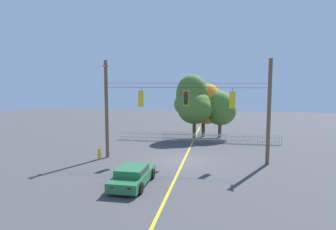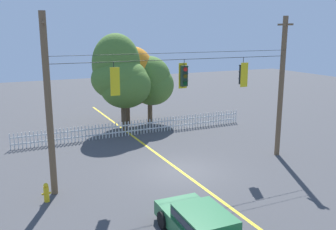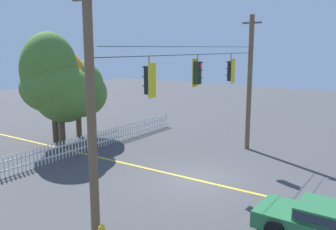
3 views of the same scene
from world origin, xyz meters
name	(u,v)px [view 3 (image 3 of 3)]	position (x,y,z in m)	size (l,w,h in m)	color
ground	(194,179)	(0.00, 0.00, 0.00)	(80.00, 80.00, 0.00)	#424244
lane_centerline_stripe	(194,179)	(0.00, 0.00, 0.00)	(0.16, 36.00, 0.01)	gold
signal_support_span	(196,94)	(0.00, 0.00, 3.94)	(12.67, 1.10, 7.74)	brown
traffic_signal_northbound_primary	(149,80)	(-3.34, -0.01, 4.78)	(0.43, 0.38, 1.48)	black
traffic_signal_eastbound_side	(197,73)	(0.14, 0.01, 4.84)	(0.43, 0.38, 1.41)	black
traffic_signal_northbound_secondary	(231,71)	(3.57, -0.01, 4.74)	(0.43, 0.38, 1.52)	black
white_picket_fence	(87,143)	(0.47, 7.43, 0.50)	(16.26, 0.06, 1.00)	silver
autumn_maple_near_fence	(56,84)	(-0.14, 9.12, 3.88)	(4.03, 4.06, 6.81)	brown
autumn_maple_mid	(58,82)	(1.11, 10.51, 3.83)	(3.55, 3.19, 5.85)	#473828
autumn_oak_far_east	(81,90)	(2.55, 10.10, 3.22)	(3.63, 3.15, 5.15)	brown
parked_car	(329,223)	(-2.30, -6.12, 0.60)	(1.99, 4.36, 1.15)	#286B3D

